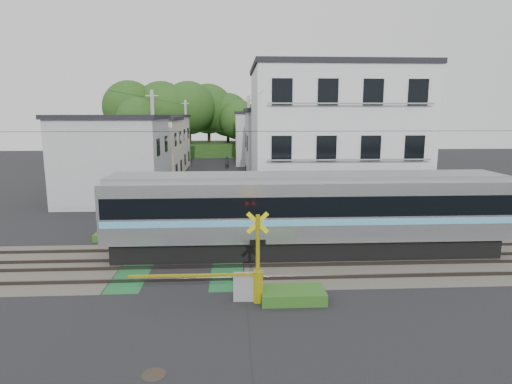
{
  "coord_description": "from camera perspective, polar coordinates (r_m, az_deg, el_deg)",
  "views": [
    {
      "loc": [
        2.2,
        -17.56,
        6.33
      ],
      "look_at": [
        3.39,
        5.0,
        2.22
      ],
      "focal_mm": 30.0,
      "sensor_mm": 36.0,
      "label": 1
    }
  ],
  "objects": [
    {
      "name": "track_bed",
      "position": [
        18.79,
        -9.7,
        -9.41
      ],
      "size": [
        120.0,
        120.0,
        0.14
      ],
      "color": "#47423A",
      "rests_on": "ground"
    },
    {
      "name": "weed_patches",
      "position": [
        18.53,
        -4.27,
        -9.08
      ],
      "size": [
        10.25,
        8.8,
        0.4
      ],
      "color": "#2D5E1E",
      "rests_on": "ground"
    },
    {
      "name": "utility_poles",
      "position": [
        40.76,
        -7.64,
        7.07
      ],
      "size": [
        7.9,
        42.0,
        8.0
      ],
      "color": "#A5A5A0",
      "rests_on": "ground"
    },
    {
      "name": "manhole_cover",
      "position": [
        11.72,
        -13.48,
        -22.63
      ],
      "size": [
        0.6,
        0.6,
        0.02
      ],
      "primitive_type": "cylinder",
      "color": "#2D261E",
      "rests_on": "ground"
    },
    {
      "name": "tree_hill",
      "position": [
        66.43,
        -5.18,
        10.01
      ],
      "size": [
        40.0,
        13.51,
        11.59
      ],
      "color": "#264B19",
      "rests_on": "ground"
    },
    {
      "name": "apartment_block",
      "position": [
        27.83,
        10.14,
        6.71
      ],
      "size": [
        10.2,
        8.36,
        9.3
      ],
      "color": "silver",
      "rests_on": "ground"
    },
    {
      "name": "pedestrian",
      "position": [
        49.74,
        -3.92,
        3.89
      ],
      "size": [
        0.66,
        0.55,
        1.55
      ],
      "primitive_type": "imported",
      "rotation": [
        0.0,
        0.0,
        3.51
      ],
      "color": "#202328",
      "rests_on": "ground"
    },
    {
      "name": "catenary",
      "position": [
        18.19,
        9.07,
        1.86
      ],
      "size": [
        60.0,
        5.04,
        7.0
      ],
      "color": "#2D2D33",
      "rests_on": "ground"
    },
    {
      "name": "houses_row",
      "position": [
        43.64,
        -5.6,
        6.22
      ],
      "size": [
        22.07,
        31.35,
        6.8
      ],
      "color": "#B2B6B8",
      "rests_on": "ground"
    },
    {
      "name": "ground",
      "position": [
        18.8,
        -9.7,
        -9.51
      ],
      "size": [
        120.0,
        120.0,
        0.0
      ],
      "primitive_type": "plane",
      "color": "black"
    },
    {
      "name": "commuter_train",
      "position": [
        19.54,
        6.65,
        -2.67
      ],
      "size": [
        17.85,
        2.82,
        3.71
      ],
      "color": "black",
      "rests_on": "ground"
    },
    {
      "name": "crossing_signal_far",
      "position": [
        22.47,
        -15.27,
        -4.54
      ],
      "size": [
        4.74,
        0.65,
        3.09
      ],
      "color": "yellow",
      "rests_on": "ground"
    },
    {
      "name": "crossing_signal_near",
      "position": [
        15.01,
        -1.36,
        -11.67
      ],
      "size": [
        4.74,
        0.65,
        3.09
      ],
      "color": "yellow",
      "rests_on": "ground"
    }
  ]
}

